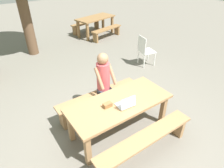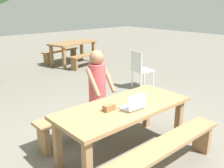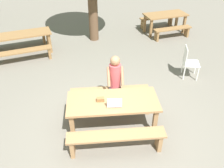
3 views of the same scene
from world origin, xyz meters
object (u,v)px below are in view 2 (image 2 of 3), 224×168
person_seated (99,86)px  laptop (133,105)px  picnic_table_front (124,112)px  plastic_chair (140,69)px  small_pouch (109,108)px  picnic_table_rear (73,46)px

person_seated → laptop: bearing=-96.8°
picnic_table_front → plastic_chair: bearing=38.0°
plastic_chair → person_seated: bearing=129.3°
small_pouch → picnic_table_rear: size_ratio=0.09×
plastic_chair → picnic_table_rear: plastic_chair is taller
small_pouch → plastic_chair: bearing=35.0°
picnic_table_rear → plastic_chair: bearing=-106.7°
picnic_table_front → person_seated: bearing=80.2°
plastic_chair → small_pouch: bearing=137.1°
picnic_table_front → small_pouch: size_ratio=12.26×
small_pouch → picnic_table_front: bearing=-2.0°
picnic_table_front → person_seated: 0.73m
person_seated → plastic_chair: (2.25, 1.15, -0.30)m
person_seated → picnic_table_rear: bearing=61.2°
picnic_table_front → laptop: (0.02, -0.16, 0.15)m
small_pouch → person_seated: size_ratio=0.11×
person_seated → plastic_chair: size_ratio=1.46×
laptop → person_seated: bearing=-93.3°
laptop → person_seated: 0.86m
picnic_table_front → picnic_table_rear: bearing=63.4°
picnic_table_front → small_pouch: 0.29m
small_pouch → person_seated: bearing=61.1°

